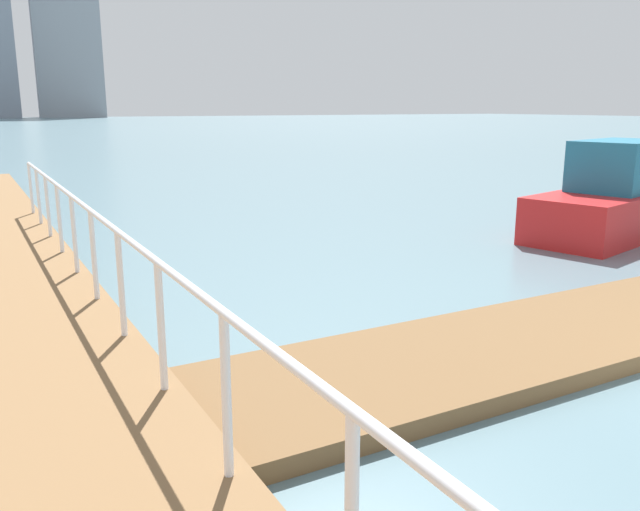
% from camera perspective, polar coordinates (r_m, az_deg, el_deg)
% --- Properties ---
extents(ground_plane, '(300.00, 300.00, 0.00)m').
position_cam_1_polar(ground_plane, '(14.93, -11.39, 2.70)').
color(ground_plane, slate).
extents(floating_dock, '(10.33, 2.00, 0.18)m').
position_cam_1_polar(floating_dock, '(8.11, 21.85, -6.10)').
color(floating_dock, brown).
rests_on(floating_dock, ground_plane).
extents(boardwalk_railing, '(0.06, 24.27, 1.08)m').
position_cam_1_polar(boardwalk_railing, '(3.28, -3.86, -12.26)').
color(boardwalk_railing, white).
rests_on(boardwalk_railing, boardwalk).
extents(moored_boat_0, '(6.41, 3.18, 1.93)m').
position_cam_1_polar(moored_boat_0, '(15.18, 25.38, 4.50)').
color(moored_boat_0, red).
rests_on(moored_boat_0, ground_plane).
extents(skyline_tower_4, '(14.63, 12.70, 47.63)m').
position_cam_1_polar(skyline_tower_4, '(161.27, -21.65, 19.75)').
color(skyline_tower_4, '#8C939E').
rests_on(skyline_tower_4, ground_plane).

